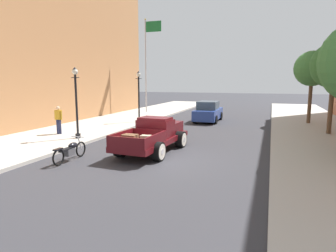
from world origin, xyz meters
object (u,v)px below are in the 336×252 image
(car_background_blue, at_px, (208,112))
(flagpole, at_px, (148,55))
(pedestrian_sidewalk_left, at_px, (58,118))
(street_lamp_near, at_px, (76,97))
(hotrod_truck_maroon, at_px, (155,135))
(street_tree_third, at_px, (312,69))
(street_tree_second, at_px, (334,66))
(motorcycle_parked, at_px, (70,151))
(street_lamp_far, at_px, (139,93))

(car_background_blue, distance_m, flagpole, 9.44)
(pedestrian_sidewalk_left, height_order, street_lamp_near, street_lamp_near)
(pedestrian_sidewalk_left, distance_m, street_lamp_near, 2.36)
(hotrod_truck_maroon, relative_size, car_background_blue, 1.16)
(street_tree_third, bearing_deg, hotrod_truck_maroon, -124.38)
(pedestrian_sidewalk_left, relative_size, street_tree_second, 0.31)
(motorcycle_parked, distance_m, flagpole, 18.72)
(flagpole, bearing_deg, street_tree_second, -27.15)
(hotrod_truck_maroon, distance_m, car_background_blue, 10.72)
(motorcycle_parked, bearing_deg, car_background_blue, 78.06)
(pedestrian_sidewalk_left, distance_m, street_tree_second, 16.36)
(flagpole, bearing_deg, car_background_blue, -29.04)
(motorcycle_parked, bearing_deg, hotrod_truck_maroon, 48.13)
(motorcycle_parked, xyz_separation_m, street_tree_second, (10.98, 9.72, 3.69))
(car_background_blue, distance_m, street_tree_second, 9.58)
(hotrod_truck_maroon, xyz_separation_m, street_lamp_near, (-4.86, 0.68, 1.63))
(motorcycle_parked, bearing_deg, street_tree_second, 41.54)
(street_tree_third, bearing_deg, motorcycle_parked, -126.02)
(car_background_blue, distance_m, street_tree_third, 8.22)
(motorcycle_parked, distance_m, street_lamp_near, 4.65)
(car_background_blue, distance_m, street_lamp_far, 5.86)
(motorcycle_parked, height_order, pedestrian_sidewalk_left, pedestrian_sidewalk_left)
(hotrod_truck_maroon, distance_m, street_lamp_near, 5.17)
(pedestrian_sidewalk_left, relative_size, street_lamp_far, 0.43)
(hotrod_truck_maroon, distance_m, motorcycle_parked, 3.87)
(street_tree_second, bearing_deg, street_lamp_far, 176.04)
(motorcycle_parked, distance_m, pedestrian_sidewalk_left, 5.96)
(street_lamp_far, bearing_deg, street_lamp_near, -92.99)
(hotrod_truck_maroon, distance_m, pedestrian_sidewalk_left, 6.85)
(car_background_blue, xyz_separation_m, street_lamp_near, (-5.16, -10.03, 1.62))
(motorcycle_parked, relative_size, pedestrian_sidewalk_left, 1.29)
(motorcycle_parked, xyz_separation_m, car_background_blue, (2.87, 13.58, 0.33))
(pedestrian_sidewalk_left, bearing_deg, car_background_blue, 53.13)
(hotrod_truck_maroon, distance_m, flagpole, 16.83)
(street_lamp_near, height_order, flagpole, flagpole)
(street_lamp_far, distance_m, street_tree_second, 13.04)
(car_background_blue, bearing_deg, hotrod_truck_maroon, -91.61)
(hotrod_truck_maroon, relative_size, flagpole, 0.55)
(hotrod_truck_maroon, height_order, street_lamp_far, street_lamp_far)
(flagpole, relative_size, street_tree_third, 1.73)
(street_tree_third, bearing_deg, flagpole, 167.41)
(street_lamp_near, relative_size, street_lamp_far, 1.00)
(flagpole, bearing_deg, pedestrian_sidewalk_left, -90.05)
(hotrod_truck_maroon, relative_size, street_tree_second, 0.94)
(hotrod_truck_maroon, height_order, street_lamp_near, street_lamp_near)
(street_lamp_near, bearing_deg, motorcycle_parked, -57.24)
(hotrod_truck_maroon, bearing_deg, car_background_blue, 88.39)
(hotrod_truck_maroon, xyz_separation_m, street_tree_second, (8.40, 6.85, 3.37))
(street_lamp_far, relative_size, flagpole, 0.42)
(hotrod_truck_maroon, height_order, street_tree_third, street_tree_third)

